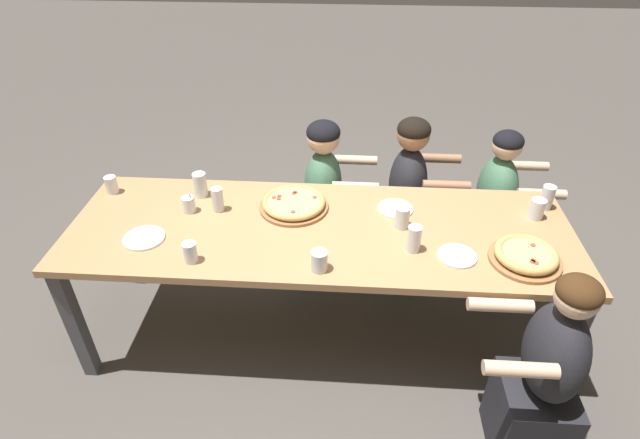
# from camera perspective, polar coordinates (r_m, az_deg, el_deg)

# --- Properties ---
(ground_plane) EXTENTS (18.00, 18.00, 0.00)m
(ground_plane) POSITION_cam_1_polar(r_m,az_deg,el_deg) (3.14, 0.00, -12.60)
(ground_plane) COLOR #514C47
(ground_plane) RESTS_ON ground
(dining_table) EXTENTS (2.64, 0.88, 0.79)m
(dining_table) POSITION_cam_1_polar(r_m,az_deg,el_deg) (2.65, 0.00, -2.19)
(dining_table) COLOR tan
(dining_table) RESTS_ON ground
(pizza_board_main) EXTENTS (0.34, 0.34, 0.06)m
(pizza_board_main) POSITION_cam_1_polar(r_m,az_deg,el_deg) (2.56, 22.46, -3.86)
(pizza_board_main) COLOR #996B42
(pizza_board_main) RESTS_ON dining_table
(pizza_board_second) EXTENTS (0.38, 0.38, 0.05)m
(pizza_board_second) POSITION_cam_1_polar(r_m,az_deg,el_deg) (2.75, -3.02, 1.82)
(pizza_board_second) COLOR #996B42
(pizza_board_second) RESTS_ON dining_table
(empty_plate_a) EXTENTS (0.19, 0.19, 0.02)m
(empty_plate_a) POSITION_cam_1_polar(r_m,az_deg,el_deg) (2.77, 8.61, 1.24)
(empty_plate_a) COLOR white
(empty_plate_a) RESTS_ON dining_table
(empty_plate_b) EXTENTS (0.19, 0.19, 0.02)m
(empty_plate_b) POSITION_cam_1_polar(r_m,az_deg,el_deg) (2.50, 15.40, -4.05)
(empty_plate_b) COLOR white
(empty_plate_b) RESTS_ON dining_table
(empty_plate_c) EXTENTS (0.21, 0.21, 0.02)m
(empty_plate_c) POSITION_cam_1_polar(r_m,az_deg,el_deg) (2.68, -19.46, -2.01)
(empty_plate_c) COLOR white
(empty_plate_c) RESTS_ON dining_table
(cocktail_glass_blue) EXTENTS (0.07, 0.07, 0.11)m
(cocktail_glass_blue) POSITION_cam_1_polar(r_m,az_deg,el_deg) (2.80, -14.74, 1.60)
(cocktail_glass_blue) COLOR silver
(cocktail_glass_blue) RESTS_ON dining_table
(drinking_glass_a) EXTENTS (0.06, 0.06, 0.14)m
(drinking_glass_a) POSITION_cam_1_polar(r_m,az_deg,el_deg) (2.76, -11.60, 2.11)
(drinking_glass_a) COLOR silver
(drinking_glass_a) RESTS_ON dining_table
(drinking_glass_b) EXTENTS (0.07, 0.07, 0.10)m
(drinking_glass_b) POSITION_cam_1_polar(r_m,az_deg,el_deg) (3.11, -22.70, 3.58)
(drinking_glass_b) COLOR silver
(drinking_glass_b) RESTS_ON dining_table
(drinking_glass_c) EXTENTS (0.07, 0.07, 0.10)m
(drinking_glass_c) POSITION_cam_1_polar(r_m,az_deg,el_deg) (2.44, -14.59, -3.79)
(drinking_glass_c) COLOR silver
(drinking_glass_c) RESTS_ON dining_table
(drinking_glass_d) EXTENTS (0.07, 0.07, 0.14)m
(drinking_glass_d) POSITION_cam_1_polar(r_m,az_deg,el_deg) (2.46, 10.67, -2.32)
(drinking_glass_d) COLOR silver
(drinking_glass_d) RESTS_ON dining_table
(drinking_glass_e) EXTENTS (0.08, 0.08, 0.14)m
(drinking_glass_e) POSITION_cam_1_polar(r_m,az_deg,el_deg) (2.91, -13.50, 3.73)
(drinking_glass_e) COLOR silver
(drinking_glass_e) RESTS_ON dining_table
(drinking_glass_f) EXTENTS (0.08, 0.08, 0.12)m
(drinking_glass_f) POSITION_cam_1_polar(r_m,az_deg,el_deg) (2.61, 9.36, 0.27)
(drinking_glass_f) COLOR silver
(drinking_glass_f) RESTS_ON dining_table
(drinking_glass_g) EXTENTS (0.07, 0.07, 0.14)m
(drinking_glass_g) POSITION_cam_1_polar(r_m,az_deg,el_deg) (2.99, 24.52, 2.32)
(drinking_glass_g) COLOR silver
(drinking_glass_g) RESTS_ON dining_table
(drinking_glass_h) EXTENTS (0.08, 0.08, 0.11)m
(drinking_glass_h) POSITION_cam_1_polar(r_m,az_deg,el_deg) (2.89, 23.52, 1.03)
(drinking_glass_h) COLOR silver
(drinking_glass_h) RESTS_ON dining_table
(drinking_glass_i) EXTENTS (0.08, 0.08, 0.10)m
(drinking_glass_i) POSITION_cam_1_polar(r_m,az_deg,el_deg) (2.32, -0.08, -4.83)
(drinking_glass_i) COLOR silver
(drinking_glass_i) RESTS_ON dining_table
(diner_near_right) EXTENTS (0.51, 0.40, 1.08)m
(diner_near_right) POSITION_cam_1_polar(r_m,az_deg,el_deg) (2.50, 24.07, -16.45)
(diner_near_right) COLOR #232328
(diner_near_right) RESTS_ON ground
(diner_far_midright) EXTENTS (0.51, 0.40, 1.12)m
(diner_far_midright) POSITION_cam_1_polar(r_m,az_deg,el_deg) (3.32, 9.79, 1.70)
(diner_far_midright) COLOR #232328
(diner_far_midright) RESTS_ON ground
(diner_far_center) EXTENTS (0.51, 0.40, 1.09)m
(diner_far_center) POSITION_cam_1_polar(r_m,az_deg,el_deg) (3.31, 0.42, 1.89)
(diner_far_center) COLOR #477556
(diner_far_center) RESTS_ON ground
(diner_far_right) EXTENTS (0.51, 0.40, 1.06)m
(diner_far_right) POSITION_cam_1_polar(r_m,az_deg,el_deg) (3.45, 19.06, 0.72)
(diner_far_right) COLOR #477556
(diner_far_right) RESTS_ON ground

